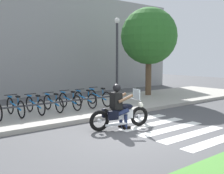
# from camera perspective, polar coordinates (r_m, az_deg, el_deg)

# --- Properties ---
(ground_plane) EXTENTS (48.00, 48.00, 0.00)m
(ground_plane) POSITION_cam_1_polar(r_m,az_deg,el_deg) (8.12, 6.03, -10.17)
(ground_plane) COLOR #4C4C4F
(sidewalk) EXTENTS (24.00, 4.40, 0.15)m
(sidewalk) POSITION_cam_1_polar(r_m,az_deg,el_deg) (11.76, -9.96, -4.75)
(sidewalk) COLOR #A8A399
(sidewalk) RESTS_ON ground
(crosswalk_stripe_0) EXTENTS (2.80, 0.40, 0.01)m
(crosswalk_stripe_0) POSITION_cam_1_polar(r_m,az_deg,el_deg) (8.21, 21.07, -10.33)
(crosswalk_stripe_0) COLOR white
(crosswalk_stripe_0) RESTS_ON ground
(crosswalk_stripe_1) EXTENTS (2.80, 0.40, 0.01)m
(crosswalk_stripe_1) POSITION_cam_1_polar(r_m,az_deg,el_deg) (8.63, 16.44, -9.38)
(crosswalk_stripe_1) COLOR white
(crosswalk_stripe_1) RESTS_ON ground
(crosswalk_stripe_2) EXTENTS (2.80, 0.40, 0.01)m
(crosswalk_stripe_2) POSITION_cam_1_polar(r_m,az_deg,el_deg) (9.09, 12.28, -8.47)
(crosswalk_stripe_2) COLOR white
(crosswalk_stripe_2) RESTS_ON ground
(crosswalk_stripe_3) EXTENTS (2.80, 0.40, 0.01)m
(crosswalk_stripe_3) POSITION_cam_1_polar(r_m,az_deg,el_deg) (9.60, 8.56, -7.62)
(crosswalk_stripe_3) COLOR white
(crosswalk_stripe_3) RESTS_ON ground
(crosswalk_stripe_4) EXTENTS (2.80, 0.40, 0.01)m
(crosswalk_stripe_4) POSITION_cam_1_polar(r_m,az_deg,el_deg) (10.15, 5.24, -6.83)
(crosswalk_stripe_4) COLOR white
(crosswalk_stripe_4) RESTS_ON ground
(motorcycle) EXTENTS (2.10, 0.80, 1.25)m
(motorcycle) POSITION_cam_1_polar(r_m,az_deg,el_deg) (8.82, 1.76, -5.70)
(motorcycle) COLOR black
(motorcycle) RESTS_ON ground
(rider) EXTENTS (0.70, 0.62, 1.45)m
(rider) POSITION_cam_1_polar(r_m,az_deg,el_deg) (8.72, 1.31, -3.37)
(rider) COLOR black
(rider) RESTS_ON ground
(bicycle_2) EXTENTS (0.48, 1.65, 0.77)m
(bicycle_2) POSITION_cam_1_polar(r_m,az_deg,el_deg) (10.54, -19.47, -3.90)
(bicycle_2) COLOR black
(bicycle_2) RESTS_ON sidewalk
(bicycle_3) EXTENTS (0.48, 1.61, 0.74)m
(bicycle_3) POSITION_cam_1_polar(r_m,az_deg,el_deg) (10.80, -15.71, -3.61)
(bicycle_3) COLOR black
(bicycle_3) RESTS_ON sidewalk
(bicycle_4) EXTENTS (0.48, 1.57, 0.74)m
(bicycle_4) POSITION_cam_1_polar(r_m,az_deg,el_deg) (11.10, -12.15, -3.26)
(bicycle_4) COLOR black
(bicycle_4) RESTS_ON sidewalk
(bicycle_5) EXTENTS (0.48, 1.68, 0.77)m
(bicycle_5) POSITION_cam_1_polar(r_m,az_deg,el_deg) (11.44, -8.80, -2.86)
(bicycle_5) COLOR black
(bicycle_5) RESTS_ON sidewalk
(bicycle_6) EXTENTS (0.48, 1.64, 0.77)m
(bicycle_6) POSITION_cam_1_polar(r_m,az_deg,el_deg) (11.82, -5.64, -2.53)
(bicycle_6) COLOR black
(bicycle_6) RESTS_ON sidewalk
(bicycle_7) EXTENTS (0.48, 1.73, 0.80)m
(bicycle_7) POSITION_cam_1_polar(r_m,az_deg,el_deg) (12.23, -2.70, -2.16)
(bicycle_7) COLOR black
(bicycle_7) RESTS_ON sidewalk
(bike_rack) EXTENTS (5.82, 0.07, 0.49)m
(bike_rack) POSITION_cam_1_polar(r_m,az_deg,el_deg) (10.43, -12.65, -3.39)
(bike_rack) COLOR #333338
(bike_rack) RESTS_ON sidewalk
(street_lamp) EXTENTS (0.28, 0.28, 4.22)m
(street_lamp) POSITION_cam_1_polar(r_m,az_deg,el_deg) (13.69, 1.06, 7.33)
(street_lamp) COLOR #2D2D33
(street_lamp) RESTS_ON ground
(tree_near_rack) EXTENTS (3.19, 3.19, 5.09)m
(tree_near_rack) POSITION_cam_1_polar(r_m,az_deg,el_deg) (15.83, 7.70, 10.41)
(tree_near_rack) COLOR brown
(tree_near_rack) RESTS_ON ground
(building_backdrop) EXTENTS (24.00, 1.20, 6.32)m
(building_backdrop) POSITION_cam_1_polar(r_m,az_deg,el_deg) (16.82, -19.54, 8.78)
(building_backdrop) COLOR #959595
(building_backdrop) RESTS_ON ground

